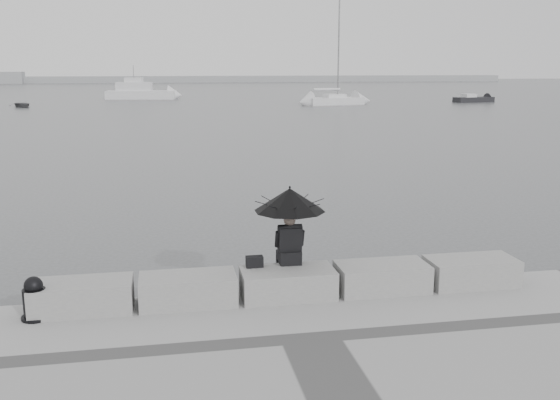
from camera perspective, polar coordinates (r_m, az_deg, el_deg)
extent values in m
plane|color=#404245|center=(11.50, 0.26, -10.41)|extent=(360.00, 360.00, 0.00)
cube|color=gray|center=(10.72, -17.61, -8.42)|extent=(1.60, 0.80, 0.50)
cube|color=gray|center=(10.63, -8.40, -8.13)|extent=(1.60, 0.80, 0.50)
cube|color=gray|center=(10.81, 0.72, -7.64)|extent=(1.60, 0.80, 0.50)
cube|color=gray|center=(11.25, 9.30, -7.00)|extent=(1.60, 0.80, 0.50)
cube|color=gray|center=(11.92, 17.07, -6.29)|extent=(1.60, 0.80, 0.50)
sphere|color=#726056|center=(10.87, 0.88, -1.86)|extent=(0.21, 0.21, 0.21)
cylinder|color=black|center=(10.84, 0.89, -1.51)|extent=(0.02, 0.02, 1.00)
cone|color=black|center=(10.78, 0.90, 0.03)|extent=(1.25, 1.25, 0.40)
sphere|color=black|center=(10.73, 0.90, 1.19)|extent=(0.04, 0.04, 0.04)
cube|color=black|center=(10.85, -2.35, -5.66)|extent=(0.30, 0.17, 0.19)
cylinder|color=black|center=(10.72, -21.40, -9.96)|extent=(0.45, 0.45, 0.06)
cylinder|color=black|center=(10.65, -21.49, -8.85)|extent=(0.36, 0.36, 0.50)
sphere|color=black|center=(10.54, -21.63, -7.28)|extent=(0.29, 0.29, 0.29)
cube|color=gray|center=(165.47, -10.01, 10.81)|extent=(180.00, 6.00, 1.60)
cube|color=silver|center=(71.91, 5.00, 8.96)|extent=(6.85, 3.64, 0.90)
cube|color=silver|center=(71.88, 5.01, 9.43)|extent=(2.55, 2.02, 0.50)
cylinder|color=gray|center=(71.83, 5.09, 14.10)|extent=(0.16, 0.16, 12.00)
cylinder|color=gray|center=(71.85, 5.02, 9.95)|extent=(3.60, 0.82, 0.10)
cube|color=silver|center=(85.47, -12.56, 9.33)|extent=(9.26, 4.12, 1.20)
cube|color=silver|center=(85.42, -12.59, 10.07)|extent=(4.75, 2.85, 1.20)
cube|color=silver|center=(85.40, -12.62, 10.67)|extent=(2.45, 1.92, 0.60)
cylinder|color=gray|center=(85.38, -12.66, 11.41)|extent=(0.08, 0.08, 1.60)
cube|color=black|center=(80.28, 17.28, 8.73)|extent=(5.29, 2.60, 0.70)
cube|color=silver|center=(80.25, 17.31, 9.08)|extent=(1.73, 1.48, 0.50)
imported|color=slate|center=(72.87, -22.52, 8.06)|extent=(3.50, 2.73, 0.55)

